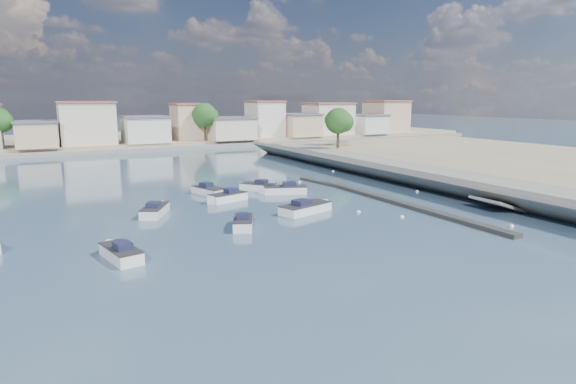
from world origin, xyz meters
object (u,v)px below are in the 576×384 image
object	(u,v)px
motorboat_f	(257,187)
motorboat_g	(210,192)
motorboat_d	(226,198)
motorboat_h	(308,208)
motorboat_a	(120,253)
motorboat_c	(283,190)
motorboat_e	(156,210)
motorboat_b	(243,223)

from	to	relation	value
motorboat_f	motorboat_g	world-z (taller)	same
motorboat_d	motorboat_f	world-z (taller)	same
motorboat_h	motorboat_g	bearing A→B (deg)	114.30
motorboat_a	motorboat_d	bearing A→B (deg)	47.43
motorboat_c	motorboat_f	bearing A→B (deg)	120.96
motorboat_e	motorboat_f	distance (m)	14.30
motorboat_g	motorboat_h	distance (m)	12.99
motorboat_e	motorboat_h	size ratio (longest dim) A/B	0.77
motorboat_d	motorboat_g	bearing A→B (deg)	95.01
motorboat_c	motorboat_g	xyz separation A→B (m)	(-7.36, 2.92, 0.00)
motorboat_c	motorboat_h	world-z (taller)	same
motorboat_b	motorboat_c	world-z (taller)	same
motorboat_a	motorboat_g	xyz separation A→B (m)	(12.09, 17.47, 0.00)
motorboat_a	motorboat_c	bearing A→B (deg)	36.80
motorboat_a	motorboat_g	bearing A→B (deg)	55.32
motorboat_a	motorboat_b	xyz separation A→B (m)	(10.17, 3.52, -0.00)
motorboat_b	motorboat_d	world-z (taller)	same
motorboat_d	motorboat_f	xyz separation A→B (m)	(5.21, 4.03, 0.00)
motorboat_b	motorboat_g	xyz separation A→B (m)	(1.92, 13.95, 0.00)
motorboat_d	motorboat_h	world-z (taller)	same
motorboat_d	motorboat_h	distance (m)	9.35
motorboat_h	motorboat_d	bearing A→B (deg)	122.32
motorboat_b	motorboat_e	distance (m)	9.37
motorboat_c	motorboat_e	distance (m)	14.99
motorboat_g	motorboat_h	bearing A→B (deg)	-65.70
motorboat_d	motorboat_e	size ratio (longest dim) A/B	1.01
motorboat_f	motorboat_g	xyz separation A→B (m)	(-5.55, -0.10, 0.00)
motorboat_a	motorboat_b	distance (m)	10.77
motorboat_d	motorboat_g	size ratio (longest dim) A/B	0.92
motorboat_h	motorboat_c	bearing A→B (deg)	77.26
motorboat_a	motorboat_h	world-z (taller)	same
motorboat_d	motorboat_e	bearing A→B (deg)	-163.05
motorboat_h	motorboat_b	bearing A→B (deg)	-163.79
motorboat_g	motorboat_h	world-z (taller)	same
motorboat_b	motorboat_h	size ratio (longest dim) A/B	0.70
motorboat_a	motorboat_g	distance (m)	21.25
motorboat_a	motorboat_h	size ratio (longest dim) A/B	0.78
motorboat_b	motorboat_g	distance (m)	14.08
motorboat_e	motorboat_c	bearing A→B (deg)	12.84
motorboat_e	motorboat_h	world-z (taller)	same
motorboat_a	motorboat_e	world-z (taller)	same
motorboat_b	motorboat_c	xyz separation A→B (m)	(9.28, 11.03, 0.00)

